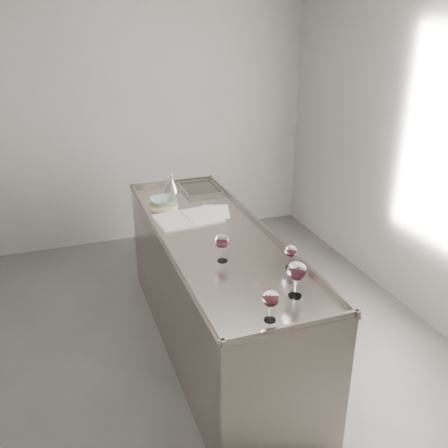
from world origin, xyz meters
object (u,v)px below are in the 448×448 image
object	(u,v)px
ceramic_bowl	(163,201)
wine_funnel	(172,186)
wine_glass_right	(297,272)
wine_glass_small	(291,252)
notebook	(188,218)
counter	(215,292)
wine_glass_left	(271,299)
wine_glass_middle	(222,242)

from	to	relation	value
ceramic_bowl	wine_funnel	distance (m)	0.35
wine_glass_right	wine_glass_small	world-z (taller)	wine_glass_right
notebook	wine_funnel	bearing A→B (deg)	81.27
counter	wine_glass_right	size ratio (longest dim) A/B	11.37
ceramic_bowl	notebook	bearing A→B (deg)	-69.97
wine_glass_left	wine_funnel	bearing A→B (deg)	89.72
wine_glass_right	wine_funnel	distance (m)	1.89
wine_glass_right	wine_glass_middle	bearing A→B (deg)	113.99
wine_glass_left	wine_funnel	size ratio (longest dim) A/B	0.96
wine_glass_small	notebook	world-z (taller)	wine_glass_small
wine_glass_right	wine_funnel	xyz separation A→B (m)	(-0.22, 1.87, -0.10)
wine_funnel	wine_glass_middle	bearing A→B (deg)	-90.84
counter	wine_glass_right	world-z (taller)	wine_glass_right
wine_funnel	counter	bearing A→B (deg)	-86.24
notebook	ceramic_bowl	bearing A→B (deg)	104.70
ceramic_bowl	wine_funnel	bearing A→B (deg)	64.47
counter	wine_glass_right	xyz separation A→B (m)	(0.15, -0.92, 0.62)
wine_glass_middle	counter	bearing A→B (deg)	78.01
counter	wine_glass_small	size ratio (longest dim) A/B	16.03
wine_funnel	wine_glass_left	bearing A→B (deg)	-90.28
counter	wine_glass_left	size ratio (longest dim) A/B	13.88
wine_glass_right	wine_glass_small	size ratio (longest dim) A/B	1.41
wine_glass_middle	notebook	bearing A→B (deg)	91.36
notebook	ceramic_bowl	xyz separation A→B (m)	(-0.11, 0.31, 0.04)
wine_glass_left	ceramic_bowl	xyz separation A→B (m)	(-0.14, 1.72, -0.08)
counter	wine_funnel	world-z (taller)	wine_funnel
wine_glass_left	wine_glass_small	world-z (taller)	wine_glass_left
wine_glass_right	wine_funnel	bearing A→B (deg)	96.56
wine_glass_middle	notebook	xyz separation A→B (m)	(-0.02, 0.72, -0.12)
wine_glass_left	counter	bearing A→B (deg)	86.14
ceramic_bowl	wine_funnel	xyz separation A→B (m)	(0.15, 0.31, 0.01)
notebook	ceramic_bowl	world-z (taller)	ceramic_bowl
counter	wine_glass_small	distance (m)	0.88
wine_glass_right	wine_funnel	world-z (taller)	wine_glass_right
wine_glass_right	wine_glass_left	bearing A→B (deg)	-144.16
counter	wine_glass_small	bearing A→B (deg)	-65.85
wine_glass_small	ceramic_bowl	world-z (taller)	wine_glass_small
wine_glass_small	wine_funnel	world-z (taller)	wine_funnel
ceramic_bowl	wine_glass_left	bearing A→B (deg)	-85.38
wine_glass_left	notebook	size ratio (longest dim) A/B	0.35
counter	wine_glass_left	bearing A→B (deg)	-93.86
notebook	wine_glass_small	bearing A→B (deg)	-73.77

